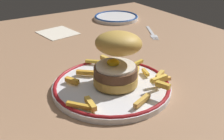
# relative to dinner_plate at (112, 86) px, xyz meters

# --- Properties ---
(ground_plane) EXTENTS (1.34, 1.06, 0.04)m
(ground_plane) POSITION_rel_dinner_plate_xyz_m (-0.00, 0.02, -0.03)
(ground_plane) COLOR #987153
(dinner_plate) EXTENTS (0.25, 0.25, 0.02)m
(dinner_plate) POSITION_rel_dinner_plate_xyz_m (0.00, 0.00, 0.00)
(dinner_plate) COLOR silver
(dinner_plate) RESTS_ON ground_plane
(burger) EXTENTS (0.14, 0.14, 0.12)m
(burger) POSITION_rel_dinner_plate_xyz_m (-0.00, 0.01, 0.06)
(burger) COLOR gold
(burger) RESTS_ON dinner_plate
(fries_pile) EXTENTS (0.24, 0.24, 0.03)m
(fries_pile) POSITION_rel_dinner_plate_xyz_m (0.00, 0.03, 0.01)
(fries_pile) COLOR gold
(fries_pile) RESTS_ON dinner_plate
(side_plate) EXTENTS (0.17, 0.17, 0.02)m
(side_plate) POSITION_rel_dinner_plate_xyz_m (-0.46, 0.30, -0.00)
(side_plate) COLOR white
(side_plate) RESTS_ON ground_plane
(fork) EXTENTS (0.13, 0.08, 0.00)m
(fork) POSITION_rel_dinner_plate_xyz_m (-0.25, 0.31, -0.01)
(fork) COLOR silver
(fork) RESTS_ON ground_plane
(napkin) EXTENTS (0.13, 0.13, 0.00)m
(napkin) POSITION_rel_dinner_plate_xyz_m (-0.42, 0.04, -0.01)
(napkin) COLOR silver
(napkin) RESTS_ON ground_plane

